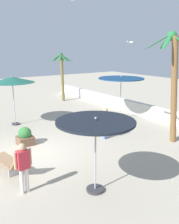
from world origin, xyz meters
name	(u,v)px	position (x,y,z in m)	size (l,w,h in m)	color
ground_plane	(33,154)	(0.00, 0.00, 0.00)	(56.00, 56.00, 0.00)	#B2A893
boundary_wall	(162,115)	(0.00, 8.31, 0.41)	(25.20, 0.30, 0.83)	silver
patio_umbrella_0	(96,127)	(3.72, 0.53, 2.10)	(2.35, 2.35, 2.41)	#333338
patio_umbrella_1	(121,80)	(-1.79, 6.50, 2.48)	(2.76, 2.76, 2.75)	#333338
patio_umbrella_2	(12,80)	(-4.49, 0.74, 2.61)	(2.50, 2.50, 2.86)	#333338
palm_tree_0	(173,75)	(2.18, 6.09, 3.14)	(2.27, 2.32, 5.11)	brown
palm_tree_2	(62,70)	(-8.98, 6.32, 2.64)	(1.99, 1.99, 4.04)	brown
lounge_chair_0	(10,161)	(0.94, -1.26, 0.38)	(1.96, 0.91, 0.83)	#B7B7BC
guest_1	(105,120)	(0.30, 3.64, 0.94)	(0.47, 0.40, 1.56)	#3359B2
guest_2	(23,164)	(2.56, -1.31, 0.98)	(0.26, 0.56, 1.62)	silver
seagull_0	(130,42)	(-2.99, 8.30, 4.74)	(0.53, 1.00, 0.14)	white
planter	(25,137)	(-1.18, 0.10, 0.38)	(0.70, 0.70, 0.85)	brown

